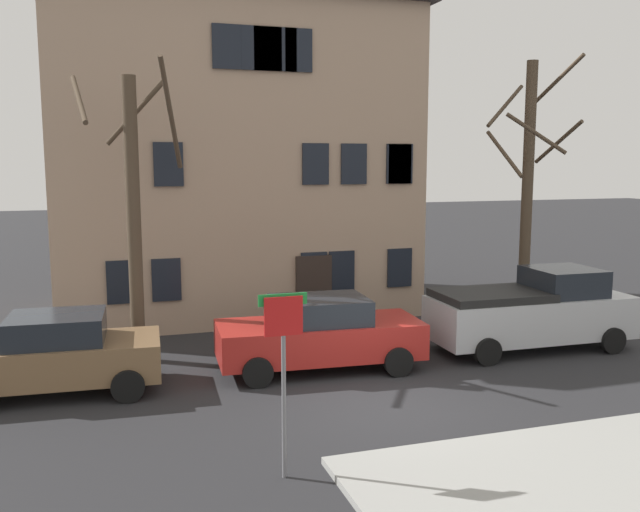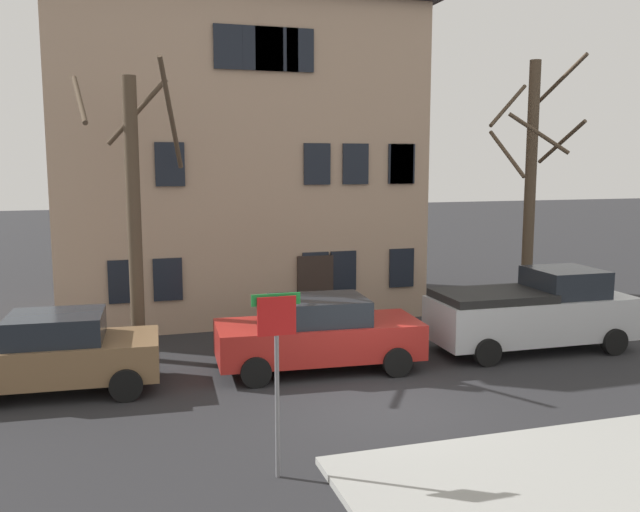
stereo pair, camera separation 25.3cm
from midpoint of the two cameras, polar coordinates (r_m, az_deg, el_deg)
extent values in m
plane|color=#262628|center=(14.24, 5.83, -12.22)|extent=(120.00, 120.00, 0.00)
cube|color=tan|center=(22.98, -6.95, 7.68)|extent=(10.99, 6.78, 9.60)
cube|color=#2D231E|center=(20.42, -0.05, -2.88)|extent=(1.10, 0.12, 2.10)
cube|color=black|center=(19.48, -15.77, -2.08)|extent=(0.80, 0.08, 1.20)
cube|color=black|center=(19.54, -12.24, -1.93)|extent=(0.80, 0.08, 1.20)
cube|color=black|center=(20.34, -0.02, -1.36)|extent=(0.80, 0.08, 1.20)
cube|color=black|center=(20.61, 2.31, -1.24)|extent=(0.80, 0.08, 1.20)
cube|color=black|center=(21.30, 7.17, -0.99)|extent=(0.80, 0.08, 1.20)
cube|color=black|center=(19.27, -12.07, 7.51)|extent=(0.80, 0.08, 1.20)
cube|color=black|center=(20.08, 0.12, 7.70)|extent=(0.80, 0.08, 1.20)
cube|color=black|center=(20.46, 3.35, 7.69)|extent=(0.80, 0.08, 1.20)
cube|color=black|center=(21.01, 7.11, 7.65)|extent=(0.80, 0.08, 1.20)
cube|color=black|center=(21.03, 7.23, 7.65)|extent=(0.80, 0.08, 1.20)
cube|color=black|center=(19.72, -7.33, 16.96)|extent=(0.80, 0.08, 1.20)
cube|color=black|center=(19.88, -4.95, 16.93)|extent=(0.80, 0.08, 1.20)
cube|color=black|center=(19.95, -3.90, 16.90)|extent=(0.80, 0.08, 1.20)
cube|color=black|center=(20.06, -2.63, 16.87)|extent=(0.80, 0.08, 1.20)
cube|color=black|center=(20.17, -1.31, 16.82)|extent=(0.80, 0.08, 1.20)
cylinder|color=#4C3D2D|center=(17.08, -14.86, 2.82)|extent=(0.34, 0.34, 6.89)
cylinder|color=#4C3D2D|center=(16.82, -11.93, 11.44)|extent=(0.71, 1.97, 2.52)
cylinder|color=#4C3D2D|center=(16.93, -19.07, 12.31)|extent=(0.40, 2.30, 1.29)
cylinder|color=#4C3D2D|center=(17.78, -14.63, 11.58)|extent=(1.54, 0.52, 1.66)
cylinder|color=#4C3D2D|center=(21.95, 17.47, 5.11)|extent=(0.34, 0.34, 7.88)
cylinder|color=#4C3D2D|center=(22.77, 19.72, 13.62)|extent=(0.46, 2.08, 1.44)
cylinder|color=#4C3D2D|center=(22.56, 19.82, 8.93)|extent=(0.16, 2.15, 1.29)
cylinder|color=#4C3D2D|center=(22.47, 15.77, 12.02)|extent=(1.74, 0.88, 1.40)
cylinder|color=#4C3D2D|center=(21.10, 18.16, 9.71)|extent=(1.71, 0.79, 1.23)
cylinder|color=#4C3D2D|center=(21.41, 15.68, 8.24)|extent=(0.20, 1.85, 1.44)
cube|color=brown|center=(15.65, -20.65, -8.06)|extent=(4.31, 2.13, 0.80)
cube|color=#1E232B|center=(15.47, -20.78, -5.59)|extent=(2.03, 1.77, 0.58)
cylinder|color=black|center=(16.53, -15.21, -8.34)|extent=(0.69, 0.26, 0.68)
cylinder|color=black|center=(14.74, -15.43, -10.37)|extent=(0.69, 0.26, 0.68)
cube|color=#AD231E|center=(16.18, 0.33, -6.96)|extent=(4.89, 2.21, 0.83)
cube|color=#1E232B|center=(16.01, 0.33, -4.53)|extent=(2.30, 1.81, 0.58)
cylinder|color=black|center=(17.59, 4.79, -7.08)|extent=(0.69, 0.26, 0.68)
cylinder|color=black|center=(15.87, 6.92, -8.80)|extent=(0.69, 0.26, 0.68)
cylinder|color=black|center=(16.90, -5.84, -7.72)|extent=(0.69, 0.26, 0.68)
cylinder|color=black|center=(15.10, -4.90, -9.64)|extent=(0.69, 0.26, 0.68)
cube|color=#B7BABF|center=(18.64, 17.61, -4.92)|extent=(5.33, 2.08, 1.08)
cube|color=#1E232B|center=(19.00, 20.13, -2.05)|extent=(1.73, 1.76, 0.70)
cube|color=black|center=(17.91, 14.58, -3.23)|extent=(2.79, 1.94, 0.20)
cylinder|color=black|center=(20.55, 20.28, -5.35)|extent=(0.68, 0.24, 0.68)
cylinder|color=black|center=(19.05, 23.73, -6.57)|extent=(0.68, 0.24, 0.68)
cylinder|color=black|center=(18.70, 11.24, -6.29)|extent=(0.68, 0.24, 0.68)
cylinder|color=black|center=(17.04, 14.24, -7.81)|extent=(0.68, 0.24, 0.68)
cylinder|color=slate|center=(10.68, -2.92, -10.99)|extent=(0.07, 0.07, 2.88)
cube|color=red|center=(10.34, -2.94, -5.04)|extent=(0.60, 0.03, 0.60)
cube|color=#1E8C38|center=(10.33, -3.00, -3.64)|extent=(0.76, 0.02, 0.18)
torus|color=black|center=(17.05, -16.52, -7.83)|extent=(0.70, 0.24, 0.71)
torus|color=black|center=(16.81, -19.95, -8.21)|extent=(0.70, 0.24, 0.71)
cylinder|color=#1E4C8C|center=(16.87, -18.26, -7.30)|extent=(0.97, 0.32, 0.19)
cylinder|color=#1E4C8C|center=(16.76, -18.96, -6.62)|extent=(0.10, 0.06, 0.45)
camera|label=1|loc=(0.13, -89.58, 0.06)|focal=38.28mm
camera|label=2|loc=(0.13, 90.42, -0.06)|focal=38.28mm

